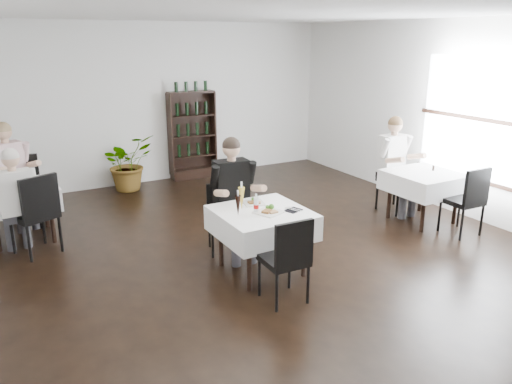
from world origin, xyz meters
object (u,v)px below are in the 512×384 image
main_table (262,223)px  potted_tree (128,163)px  diner_main (234,189)px  wine_shelf (192,136)px

main_table → potted_tree: (-0.46, 4.14, -0.11)m
potted_tree → main_table: bearing=-83.6°
main_table → diner_main: (-0.08, 0.56, 0.28)m
diner_main → wine_shelf: bearing=75.4°
wine_shelf → diner_main: size_ratio=1.13×
main_table → wine_shelf: bearing=78.2°
wine_shelf → diner_main: wine_shelf is taller
potted_tree → diner_main: size_ratio=0.66×
wine_shelf → main_table: bearing=-101.8°
wine_shelf → diner_main: 3.88m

